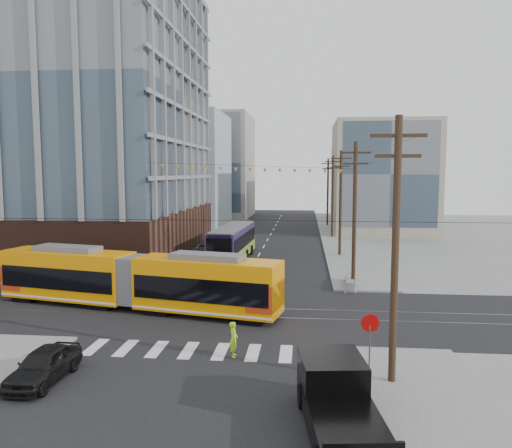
{
  "coord_description": "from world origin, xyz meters",
  "views": [
    {
      "loc": [
        4.86,
        -26.37,
        8.74
      ],
      "look_at": [
        1.29,
        9.66,
        5.0
      ],
      "focal_mm": 35.0,
      "sensor_mm": 36.0,
      "label": 1
    }
  ],
  "objects_px": {
    "streetcar": "(134,280)",
    "city_bus": "(233,243)",
    "pickup_truck": "(341,407)",
    "black_sedan": "(44,365)"
  },
  "relations": [
    {
      "from": "streetcar",
      "to": "city_bus",
      "type": "height_order",
      "value": "streetcar"
    },
    {
      "from": "streetcar",
      "to": "pickup_truck",
      "type": "height_order",
      "value": "streetcar"
    },
    {
      "from": "pickup_truck",
      "to": "black_sedan",
      "type": "xyz_separation_m",
      "value": [
        -12.09,
        3.27,
        -0.34
      ]
    },
    {
      "from": "streetcar",
      "to": "pickup_truck",
      "type": "bearing_deg",
      "value": -37.59
    },
    {
      "from": "pickup_truck",
      "to": "streetcar",
      "type": "bearing_deg",
      "value": 122.38
    },
    {
      "from": "streetcar",
      "to": "black_sedan",
      "type": "bearing_deg",
      "value": -77.17
    },
    {
      "from": "pickup_truck",
      "to": "black_sedan",
      "type": "bearing_deg",
      "value": 157.54
    },
    {
      "from": "city_bus",
      "to": "black_sedan",
      "type": "relative_size",
      "value": 2.94
    },
    {
      "from": "city_bus",
      "to": "black_sedan",
      "type": "xyz_separation_m",
      "value": [
        -3.64,
        -29.77,
        -1.03
      ]
    },
    {
      "from": "streetcar",
      "to": "black_sedan",
      "type": "height_order",
      "value": "streetcar"
    }
  ]
}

